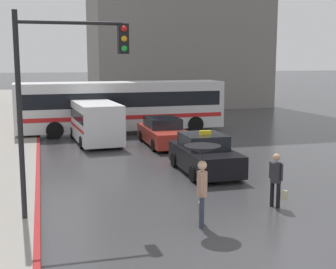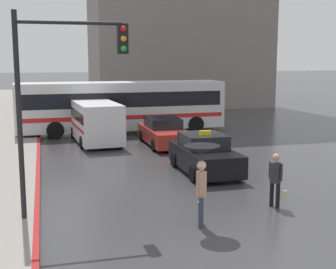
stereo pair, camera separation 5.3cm
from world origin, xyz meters
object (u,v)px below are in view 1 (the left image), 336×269
object	(u,v)px
ambulance_van	(95,120)
city_bus	(121,105)
taxi	(204,155)
pedestrian_with_umbrella	(202,163)
traffic_light	(64,78)
sedan_red	(163,133)
pedestrian_man	(276,176)

from	to	relation	value
ambulance_van	city_bus	distance (m)	3.52
taxi	ambulance_van	bearing A→B (deg)	-66.95
pedestrian_with_umbrella	traffic_light	distance (m)	4.27
sedan_red	pedestrian_man	distance (m)	10.76
ambulance_van	pedestrian_with_umbrella	xyz separation A→B (m)	(1.27, -13.48, 0.53)
sedan_red	pedestrian_man	xyz separation A→B (m)	(0.64, -10.73, 0.29)
city_bus	traffic_light	size ratio (longest dim) A/B	2.19
city_bus	pedestrian_man	bearing A→B (deg)	5.81
pedestrian_man	traffic_light	distance (m)	6.72
sedan_red	ambulance_van	size ratio (longest dim) A/B	0.83
pedestrian_with_umbrella	pedestrian_man	size ratio (longest dim) A/B	1.34
sedan_red	pedestrian_man	bearing A→B (deg)	93.42
ambulance_van	pedestrian_with_umbrella	world-z (taller)	pedestrian_with_umbrella
sedan_red	pedestrian_with_umbrella	size ratio (longest dim) A/B	2.13
ambulance_van	pedestrian_man	world-z (taller)	ambulance_van
traffic_light	pedestrian_man	bearing A→B (deg)	-5.46
taxi	sedan_red	xyz separation A→B (m)	(-0.05, 6.10, -0.04)
city_bus	pedestrian_with_umbrella	size ratio (longest dim) A/B	5.64
sedan_red	traffic_light	xyz separation A→B (m)	(-5.38, -10.16, 3.21)
ambulance_van	city_bus	bearing A→B (deg)	-127.52
ambulance_van	city_bus	xyz separation A→B (m)	(1.92, 2.91, 0.49)
taxi	pedestrian_with_umbrella	bearing A→B (deg)	69.69
pedestrian_with_umbrella	sedan_red	bearing A→B (deg)	12.87
traffic_light	pedestrian_with_umbrella	bearing A→B (deg)	-24.96
ambulance_van	pedestrian_man	distance (m)	13.10
pedestrian_with_umbrella	ambulance_van	bearing A→B (deg)	28.07
taxi	city_bus	world-z (taller)	city_bus
taxi	traffic_light	distance (m)	7.48
taxi	traffic_light	size ratio (longest dim) A/B	0.72
ambulance_van	pedestrian_with_umbrella	distance (m)	13.55
pedestrian_with_umbrella	pedestrian_man	world-z (taller)	pedestrian_with_umbrella
city_bus	pedestrian_with_umbrella	bearing A→B (deg)	-3.93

